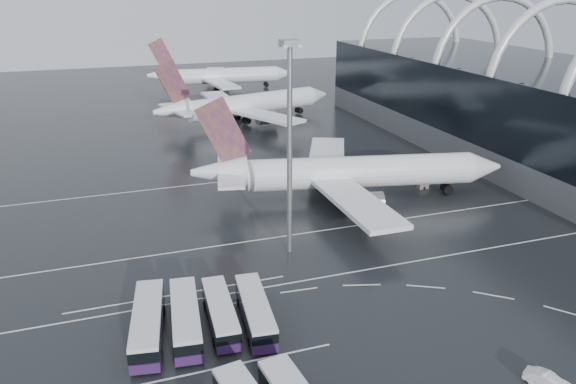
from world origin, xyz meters
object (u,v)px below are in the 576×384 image
object	(u,v)px
gse_cart_belly_e	(342,180)
gse_cart_belly_d	(423,186)
bus_row_near_c	(220,312)
gse_cart_belly_b	(403,173)
airliner_gate_c	(219,76)
bus_row_near_b	(185,318)
van_curve_c	(547,380)
bus_row_near_a	(148,323)
airliner_gate_b	(244,105)
bus_row_near_d	(255,311)
airliner_main	(345,173)
floodlight_mast	(290,125)

from	to	relation	value
gse_cart_belly_e	gse_cart_belly_d	bearing A→B (deg)	-30.84
bus_row_near_c	gse_cart_belly_b	size ratio (longest dim) A/B	5.01
airliner_gate_c	gse_cart_belly_b	size ratio (longest dim) A/B	21.35
bus_row_near_b	van_curve_c	distance (m)	38.23
bus_row_near_c	van_curve_c	world-z (taller)	bus_row_near_c
airliner_gate_c	bus_row_near_c	size ratio (longest dim) A/B	4.26
van_curve_c	gse_cart_belly_d	bearing A→B (deg)	39.08
bus_row_near_b	gse_cart_belly_e	xyz separation A→B (m)	(37.32, 40.23, -1.29)
airliner_gate_c	bus_row_near_c	xyz separation A→B (m)	(-32.39, -147.47, -3.03)
bus_row_near_b	bus_row_near_a	bearing A→B (deg)	92.43
bus_row_near_a	bus_row_near_c	distance (m)	8.18
airliner_gate_b	van_curve_c	bearing A→B (deg)	-104.51
airliner_gate_c	bus_row_near_d	size ratio (longest dim) A/B	4.06
airliner_main	gse_cart_belly_b	distance (m)	18.50
bus_row_near_c	gse_cart_belly_d	xyz separation A→B (m)	(46.75, 32.10, -1.11)
van_curve_c	floodlight_mast	bearing A→B (deg)	80.07
bus_row_near_b	gse_cart_belly_d	world-z (taller)	bus_row_near_b
airliner_gate_b	bus_row_near_d	xyz separation A→B (m)	(-24.31, -96.46, -3.05)
airliner_main	gse_cart_belly_d	distance (m)	17.04
bus_row_near_d	gse_cart_belly_b	world-z (taller)	bus_row_near_d
airliner_main	airliner_gate_b	world-z (taller)	airliner_main
bus_row_near_a	gse_cart_belly_e	world-z (taller)	bus_row_near_a
airliner_gate_c	bus_row_near_b	size ratio (longest dim) A/B	3.87
floodlight_mast	gse_cart_belly_d	world-z (taller)	floodlight_mast
bus_row_near_b	van_curve_c	xyz separation A→B (m)	(32.06, -20.81, -1.08)
floodlight_mast	van_curve_c	bearing A→B (deg)	-68.46
bus_row_near_c	gse_cart_belly_e	size ratio (longest dim) A/B	6.49
gse_cart_belly_b	gse_cart_belly_d	size ratio (longest dim) A/B	1.24
bus_row_near_a	floodlight_mast	world-z (taller)	floodlight_mast
airliner_main	gse_cart_belly_e	xyz separation A→B (m)	(3.03, 7.87, -4.32)
airliner_gate_c	bus_row_near_a	size ratio (longest dim) A/B	3.71
van_curve_c	gse_cart_belly_e	distance (m)	61.27
bus_row_near_b	gse_cart_belly_e	bearing A→B (deg)	-36.52
van_curve_c	gse_cart_belly_d	xyz separation A→B (m)	(18.72, 53.00, -0.19)
gse_cart_belly_b	gse_cart_belly_d	xyz separation A→B (m)	(-0.02, -7.42, -0.13)
van_curve_c	gse_cart_belly_b	bearing A→B (deg)	41.30
airliner_gate_b	gse_cart_belly_b	xyz separation A→B (m)	(18.59, -55.80, -4.10)
airliner_main	gse_cart_belly_e	size ratio (longest dim) A/B	29.79
bus_row_near_a	bus_row_near_b	size ratio (longest dim) A/B	1.04
gse_cart_belly_d	gse_cart_belly_e	size ratio (longest dim) A/B	1.04
airliner_gate_c	bus_row_near_b	world-z (taller)	airliner_gate_c
bus_row_near_c	gse_cart_belly_b	xyz separation A→B (m)	(46.77, 39.52, -0.98)
airliner_main	bus_row_near_c	distance (m)	44.36
bus_row_near_a	bus_row_near_d	xyz separation A→B (m)	(12.04, -1.32, -0.15)
bus_row_near_b	gse_cart_belly_e	distance (m)	54.89
airliner_main	bus_row_near_c	xyz separation A→B (m)	(-30.27, -32.27, -3.19)
van_curve_c	gse_cart_belly_e	bearing A→B (deg)	53.60
bus_row_near_b	airliner_main	bearing A→B (deg)	-40.32
bus_row_near_c	gse_cart_belly_e	xyz separation A→B (m)	(33.29, 40.14, -1.13)
gse_cart_belly_d	airliner_gate_b	bearing A→B (deg)	106.37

